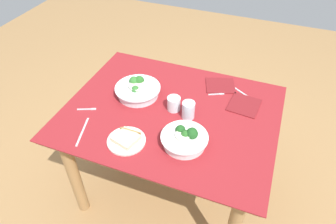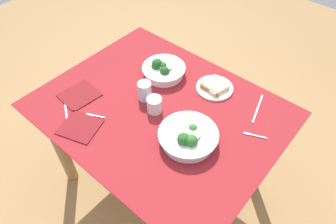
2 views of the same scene
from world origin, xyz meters
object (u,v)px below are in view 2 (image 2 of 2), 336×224
Objects in this scene: table_knife_right at (258,108)px; water_glass_center at (145,91)px; fork_by_far_bowl at (95,116)px; napkin_folded_lower at (79,95)px; fork_by_near_bowl at (254,135)px; napkin_folded_upper at (80,127)px; bread_side_plate at (214,87)px; broccoli_bowl_near at (188,137)px; table_knife_left at (66,109)px; broccoli_bowl_far at (163,70)px; water_glass_side at (154,105)px.

water_glass_center is at bearing -72.87° from table_knife_right.
fork_by_far_bowl is 0.51× the size of napkin_folded_lower.
fork_by_near_bowl is 0.81m from napkin_folded_upper.
bread_side_plate is 1.96× the size of water_glass_center.
fork_by_far_bowl is at bearing -111.85° from water_glass_center.
bread_side_plate is 2.15× the size of fork_by_far_bowl.
broccoli_bowl_near is at bearing -73.42° from bread_side_plate.
table_knife_left is at bearing 169.46° from napkin_folded_upper.
napkin_folded_lower reaches higher than fork_by_far_bowl.
bread_side_plate is 0.94× the size of table_knife_right.
broccoli_bowl_far is 1.35× the size of napkin_folded_upper.
fork_by_far_bowl is 0.44× the size of table_knife_right.
fork_by_far_bowl is 0.76m from fork_by_near_bowl.
broccoli_bowl_near is 0.63m from table_knife_left.
water_glass_center is 0.98× the size of fork_by_near_bowl.
water_glass_side is at bearing 25.57° from napkin_folded_lower.
napkin_folded_upper is (-0.19, -0.31, -0.04)m from water_glass_side.
napkin_folded_upper is at bearing -149.07° from broccoli_bowl_near.
water_glass_center is 1.10× the size of fork_by_far_bowl.
table_knife_left is (-0.24, -0.31, -0.05)m from water_glass_center.
fork_by_far_bowl is 0.47× the size of table_knife_left.
table_knife_left is (-0.19, -0.51, -0.03)m from broccoli_bowl_far.
water_glass_center is 0.52× the size of table_knife_left.
napkin_folded_upper is (-0.57, -0.65, 0.00)m from table_knife_right.
table_knife_right is (0.72, 0.62, 0.00)m from table_knife_left.
fork_by_far_bowl is at bearing -14.08° from napkin_folded_lower.
table_knife_left is 1.10× the size of napkin_folded_upper.
napkin_folded_lower is (-0.17, 0.04, 0.00)m from fork_by_far_bowl.
water_glass_side is 0.39× the size of table_knife_right.
broccoli_bowl_near reaches higher than fork_by_near_bowl.
broccoli_bowl_near reaches higher than fork_by_far_bowl.
fork_by_far_bowl is 0.16m from table_knife_left.
napkin_folded_lower is (-0.27, -0.21, -0.05)m from water_glass_center.
bread_side_plate is at bearing 66.99° from water_glass_side.
broccoli_bowl_near is (0.39, -0.27, 0.00)m from broccoli_bowl_far.
water_glass_side reaches higher than bread_side_plate.
table_knife_right is 0.87m from napkin_folded_upper.
bread_side_plate is at bearing 106.58° from broccoli_bowl_near.
broccoli_bowl_far is at bearing -78.95° from table_knife_left.
water_glass_side is at bearing -1.95° from fork_by_near_bowl.
fork_by_near_bowl is 0.57× the size of napkin_folded_lower.
table_knife_left is (-0.34, -0.28, -0.04)m from water_glass_side.
broccoli_bowl_near is at bearing 11.96° from napkin_folded_lower.
napkin_folded_lower is at bearing -40.51° from fork_by_far_bowl.
water_glass_center is 0.10m from water_glass_side.
bread_side_plate is 1.92× the size of fork_by_near_bowl.
water_glass_side is 0.41m from napkin_folded_lower.
water_glass_side is at bearing -108.17° from table_knife_left.
napkin_folded_lower is (-0.22, -0.40, -0.03)m from broccoli_bowl_far.
water_glass_center is (0.05, -0.19, 0.01)m from broccoli_bowl_far.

